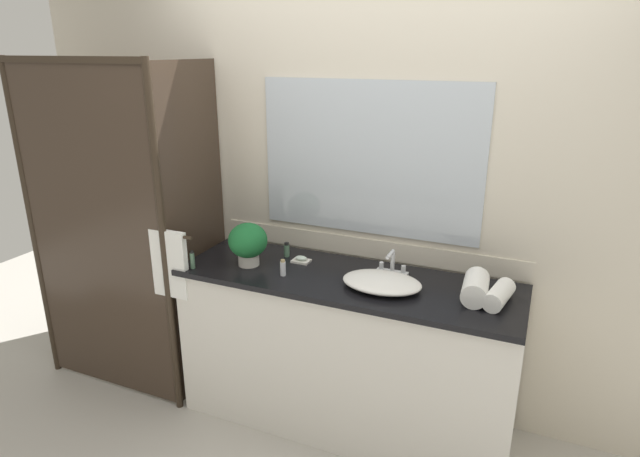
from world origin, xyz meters
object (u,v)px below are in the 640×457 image
Objects in this scene: amenity_bottle_body_wash at (283,268)px; amenity_bottle_shampoo at (287,250)px; faucet at (392,267)px; rolled_towel_middle at (475,287)px; amenity_bottle_conditioner at (192,260)px; sink_basin at (382,282)px; potted_plant at (248,242)px; soap_dish at (301,260)px; rolled_towel_near_edge at (499,295)px.

amenity_bottle_shampoo is at bearing 112.79° from amenity_bottle_body_wash.
faucet reaches higher than rolled_towel_middle.
rolled_towel_middle is (1.46, 0.23, 0.01)m from amenity_bottle_conditioner.
sink_basin is at bearing 9.49° from amenity_bottle_conditioner.
potted_plant reaches higher than amenity_bottle_shampoo.
soap_dish is 0.59m from amenity_bottle_conditioner.
soap_dish is at bearing 164.24° from sink_basin.
amenity_bottle_shampoo is at bearing 173.40° from rolled_towel_near_edge.
faucet is at bearing 90.00° from sink_basin.
amenity_bottle_body_wash reaches higher than amenity_bottle_shampoo.
rolled_towel_near_edge reaches higher than amenity_bottle_shampoo.
faucet reaches higher than rolled_towel_near_edge.
amenity_bottle_body_wash is 0.51m from amenity_bottle_conditioner.
faucet reaches higher than amenity_bottle_conditioner.
rolled_towel_middle is at bearing -15.24° from faucet.
rolled_towel_middle reaches higher than amenity_bottle_body_wash.
amenity_bottle_body_wash is at bearing -173.43° from sink_basin.
rolled_towel_middle is (0.44, -0.12, 0.02)m from faucet.
faucet is 2.02× the size of amenity_bottle_shampoo.
sink_basin is 1.67× the size of potted_plant.
potted_plant is 0.31m from amenity_bottle_conditioner.
amenity_bottle_conditioner reaches higher than amenity_bottle_shampoo.
soap_dish is 1.19× the size of amenity_bottle_shampoo.
rolled_towel_middle is at bearing 6.93° from amenity_bottle_body_wash.
sink_basin is 2.36× the size of faucet.
amenity_bottle_shampoo is at bearing 42.62° from amenity_bottle_conditioner.
faucet is (0.00, 0.18, 0.01)m from sink_basin.
potted_plant is 0.31m from soap_dish.
rolled_towel_near_edge is at bearing 5.98° from amenity_bottle_body_wash.
amenity_bottle_body_wash reaches higher than soap_dish.
rolled_towel_near_edge reaches higher than sink_basin.
faucet is 0.46m from rolled_towel_middle.
amenity_bottle_body_wash is at bearing -155.48° from faucet.
rolled_towel_near_edge is 0.97× the size of rolled_towel_middle.
amenity_bottle_shampoo is at bearing 55.28° from potted_plant.
soap_dish is 1.00× the size of amenity_bottle_conditioner.
faucet is 1.91× the size of amenity_bottle_body_wash.
amenity_bottle_body_wash is (0.24, -0.05, -0.09)m from potted_plant.
sink_basin is at bearing 6.57° from amenity_bottle_body_wash.
potted_plant is 1.32m from rolled_towel_near_edge.
soap_dish is (0.25, 0.15, -0.12)m from potted_plant.
sink_basin is 0.53m from soap_dish.
amenity_bottle_shampoo is 0.95× the size of amenity_bottle_body_wash.
potted_plant is 0.26m from amenity_bottle_body_wash.
potted_plant reaches higher than amenity_bottle_conditioner.
potted_plant is at bearing -166.39° from faucet.
amenity_bottle_conditioner is 1.59m from rolled_towel_near_edge.
amenity_bottle_shampoo is 0.35× the size of rolled_towel_middle.
amenity_bottle_conditioner reaches higher than soap_dish.
amenity_bottle_conditioner is at bearing -137.38° from amenity_bottle_shampoo.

